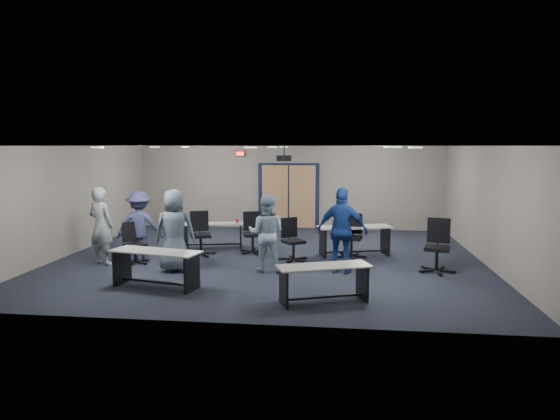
# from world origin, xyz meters

# --- Properties ---
(floor) EXTENTS (10.00, 10.00, 0.00)m
(floor) POSITION_xyz_m (0.00, 0.00, 0.00)
(floor) COLOR black
(floor) RESTS_ON ground
(back_wall) EXTENTS (10.00, 0.04, 2.70)m
(back_wall) POSITION_xyz_m (0.00, 4.50, 1.35)
(back_wall) COLOR gray
(back_wall) RESTS_ON floor
(front_wall) EXTENTS (10.00, 0.04, 2.70)m
(front_wall) POSITION_xyz_m (0.00, -4.50, 1.35)
(front_wall) COLOR gray
(front_wall) RESTS_ON floor
(left_wall) EXTENTS (0.04, 9.00, 2.70)m
(left_wall) POSITION_xyz_m (-5.00, 0.00, 1.35)
(left_wall) COLOR gray
(left_wall) RESTS_ON floor
(right_wall) EXTENTS (0.04, 9.00, 2.70)m
(right_wall) POSITION_xyz_m (5.00, 0.00, 1.35)
(right_wall) COLOR gray
(right_wall) RESTS_ON floor
(ceiling) EXTENTS (10.00, 9.00, 0.04)m
(ceiling) POSITION_xyz_m (0.00, 0.00, 2.70)
(ceiling) COLOR silver
(ceiling) RESTS_ON back_wall
(double_door) EXTENTS (2.00, 0.07, 2.20)m
(double_door) POSITION_xyz_m (0.00, 4.46, 1.05)
(double_door) COLOR #101932
(double_door) RESTS_ON back_wall
(exit_sign) EXTENTS (0.32, 0.07, 0.18)m
(exit_sign) POSITION_xyz_m (-1.60, 4.44, 2.45)
(exit_sign) COLOR black
(exit_sign) RESTS_ON back_wall
(ceiling_projector) EXTENTS (0.35, 0.32, 0.37)m
(ceiling_projector) POSITION_xyz_m (0.30, 0.50, 2.40)
(ceiling_projector) COLOR black
(ceiling_projector) RESTS_ON ceiling
(ceiling_can_lights) EXTENTS (6.24, 5.74, 0.02)m
(ceiling_can_lights) POSITION_xyz_m (0.00, 0.25, 2.67)
(ceiling_can_lights) COLOR white
(ceiling_can_lights) RESTS_ON ceiling
(table_front_left) EXTENTS (1.84, 0.95, 0.71)m
(table_front_left) POSITION_xyz_m (-1.82, -2.72, 0.49)
(table_front_left) COLOR #A3A19A
(table_front_left) RESTS_ON floor
(table_front_right) EXTENTS (1.70, 1.07, 0.65)m
(table_front_right) POSITION_xyz_m (1.41, -3.28, 0.45)
(table_front_right) COLOR #A3A19A
(table_front_right) RESTS_ON floor
(table_back_left) EXTENTS (1.70, 0.85, 0.77)m
(table_back_left) POSITION_xyz_m (-1.65, 1.08, 0.45)
(table_back_left) COLOR #A3A19A
(table_back_left) RESTS_ON floor
(table_back_right) EXTENTS (1.90, 1.08, 1.00)m
(table_back_right) POSITION_xyz_m (2.03, 0.55, 0.51)
(table_back_right) COLOR #A3A19A
(table_back_right) RESTS_ON floor
(chair_back_a) EXTENTS (0.89, 0.89, 1.08)m
(chair_back_a) POSITION_xyz_m (-1.74, 0.13, 0.54)
(chair_back_a) COLOR black
(chair_back_a) RESTS_ON floor
(chair_back_b) EXTENTS (0.81, 0.81, 1.04)m
(chair_back_b) POSITION_xyz_m (-0.51, 0.54, 0.52)
(chair_back_b) COLOR black
(chair_back_b) RESTS_ON floor
(chair_back_c) EXTENTS (0.88, 0.88, 1.01)m
(chair_back_c) POSITION_xyz_m (0.60, -0.21, 0.50)
(chair_back_c) COLOR black
(chair_back_c) RESTS_ON floor
(chair_back_d) EXTENTS (0.77, 0.77, 1.06)m
(chair_back_d) POSITION_xyz_m (1.97, 0.31, 0.53)
(chair_back_d) COLOR black
(chair_back_d) RESTS_ON floor
(chair_loose_left) EXTENTS (0.84, 0.84, 0.95)m
(chair_loose_left) POSITION_xyz_m (-2.99, -0.94, 0.48)
(chair_loose_left) COLOR black
(chair_loose_left) RESTS_ON floor
(chair_loose_right) EXTENTS (0.88, 0.88, 1.15)m
(chair_loose_right) POSITION_xyz_m (3.75, -0.92, 0.57)
(chair_loose_right) COLOR black
(chair_loose_right) RESTS_ON floor
(person_gray) EXTENTS (0.75, 0.60, 1.79)m
(person_gray) POSITION_xyz_m (-3.72, -1.08, 0.89)
(person_gray) COLOR #9CA8AA
(person_gray) RESTS_ON floor
(person_plaid) EXTENTS (0.94, 0.67, 1.79)m
(person_plaid) POSITION_xyz_m (-1.85, -1.48, 0.89)
(person_plaid) COLOR #515E6F
(person_plaid) RESTS_ON floor
(person_lightblue) EXTENTS (0.85, 0.68, 1.66)m
(person_lightblue) POSITION_xyz_m (0.11, -1.24, 0.83)
(person_lightblue) COLOR #9AB3CC
(person_lightblue) RESTS_ON floor
(person_navy) EXTENTS (1.15, 0.68, 1.83)m
(person_navy) POSITION_xyz_m (1.73, -1.20, 0.92)
(person_navy) COLOR navy
(person_navy) RESTS_ON floor
(person_back) EXTENTS (1.16, 0.80, 1.66)m
(person_back) POSITION_xyz_m (-3.03, -0.55, 0.83)
(person_back) COLOR #383D65
(person_back) RESTS_ON floor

